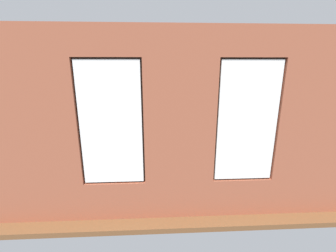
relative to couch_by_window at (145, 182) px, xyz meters
The scene contains 21 objects.
ground_plane 2.38m from the couch_by_window, 106.07° to the right, with size 7.30×6.57×0.10m, color brown.
brick_wall_with_windows 1.58m from the couch_by_window, 135.05° to the left, with size 6.70×0.30×3.30m.
white_wall_right 3.61m from the couch_by_window, 37.79° to the right, with size 0.10×5.57×3.30m, color white.
couch_by_window is the anchor object (origin of this frame).
couch_left 3.83m from the couch_by_window, 149.62° to the right, with size 0.95×1.93×0.80m.
coffee_table 2.20m from the couch_by_window, 101.27° to the right, with size 1.38×0.89×0.41m.
cup_ceramic 2.28m from the couch_by_window, 96.47° to the right, with size 0.09×0.09×0.10m, color #33567F.
candle_jar 2.09m from the couch_by_window, 104.77° to the right, with size 0.08×0.08×0.10m, color #B7333D.
remote_gray 2.02m from the couch_by_window, 90.44° to the right, with size 0.05×0.17×0.02m, color #59595B.
remote_black 2.20m from the couch_by_window, 101.27° to the right, with size 0.05×0.17×0.02m, color black.
remote_silver 2.45m from the couch_by_window, 109.29° to the right, with size 0.05×0.17×0.02m, color #B2B2B7.
media_console 3.25m from the couch_by_window, 43.58° to the right, with size 1.09×0.42×0.53m, color black.
tv_flatscreen 3.31m from the couch_by_window, 43.62° to the right, with size 1.19×0.20×0.82m.
papasan_chair 4.13m from the couch_by_window, 82.42° to the right, with size 1.12×1.12×0.70m.
potted_plant_between_couches 1.36m from the couch_by_window, behind, with size 0.56×0.56×0.78m.
potted_plant_by_left_couch 4.42m from the couch_by_window, 131.01° to the right, with size 0.26×0.26×0.40m.
potted_plant_corner_far_left 3.47m from the couch_by_window, behind, with size 0.78×0.79×1.05m.
potted_plant_corner_near_left 5.73m from the couch_by_window, 127.19° to the right, with size 1.03×0.91×1.27m.
potted_plant_near_tv 2.22m from the couch_by_window, 34.36° to the right, with size 1.07×0.96×1.33m.
potted_plant_foreground_right 4.95m from the couch_by_window, 65.45° to the right, with size 0.49×0.49×0.88m.
potted_plant_mid_room_small 3.80m from the couch_by_window, 114.65° to the right, with size 0.22×0.22×0.40m.
Camera 1 is at (0.39, 6.51, 2.70)m, focal length 24.00 mm.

